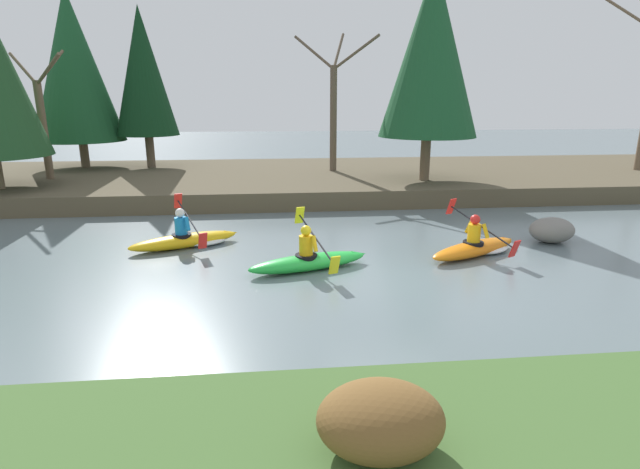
{
  "coord_description": "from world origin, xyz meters",
  "views": [
    {
      "loc": [
        -2.46,
        -9.58,
        3.66
      ],
      "look_at": [
        -1.33,
        1.52,
        0.55
      ],
      "focal_mm": 28.0,
      "sensor_mm": 36.0,
      "label": 1
    }
  ],
  "objects_px": {
    "kayaker_lead": "(478,247)",
    "boulder_midstream": "(552,230)",
    "kayaker_middle": "(309,260)",
    "kayaker_trailing": "(189,239)"
  },
  "relations": [
    {
      "from": "kayaker_lead",
      "to": "boulder_midstream",
      "type": "bearing_deg",
      "value": -8.04
    },
    {
      "from": "kayaker_middle",
      "to": "boulder_midstream",
      "type": "relative_size",
      "value": 2.39
    },
    {
      "from": "kayaker_middle",
      "to": "kayaker_lead",
      "type": "bearing_deg",
      "value": -8.8
    },
    {
      "from": "kayaker_lead",
      "to": "kayaker_trailing",
      "type": "height_order",
      "value": "same"
    },
    {
      "from": "boulder_midstream",
      "to": "kayaker_middle",
      "type": "bearing_deg",
      "value": -167.01
    },
    {
      "from": "kayaker_lead",
      "to": "kayaker_middle",
      "type": "height_order",
      "value": "same"
    },
    {
      "from": "kayaker_lead",
      "to": "kayaker_trailing",
      "type": "relative_size",
      "value": 0.99
    },
    {
      "from": "boulder_midstream",
      "to": "kayaker_trailing",
      "type": "bearing_deg",
      "value": 176.62
    },
    {
      "from": "kayaker_lead",
      "to": "boulder_midstream",
      "type": "height_order",
      "value": "kayaker_lead"
    },
    {
      "from": "kayaker_trailing",
      "to": "boulder_midstream",
      "type": "xyz_separation_m",
      "value": [
        9.27,
        -0.55,
        0.13
      ]
    }
  ]
}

